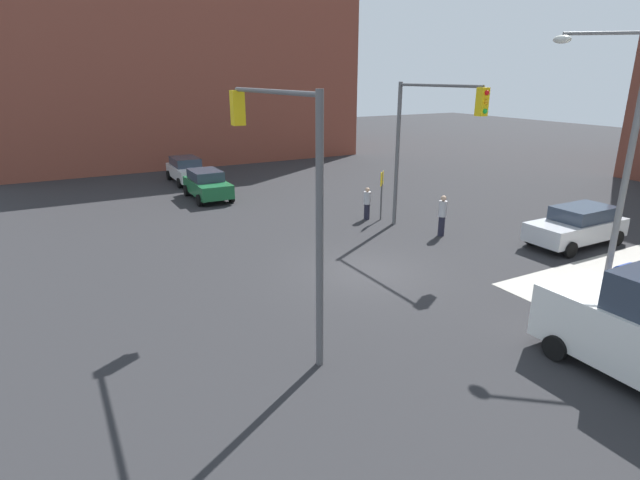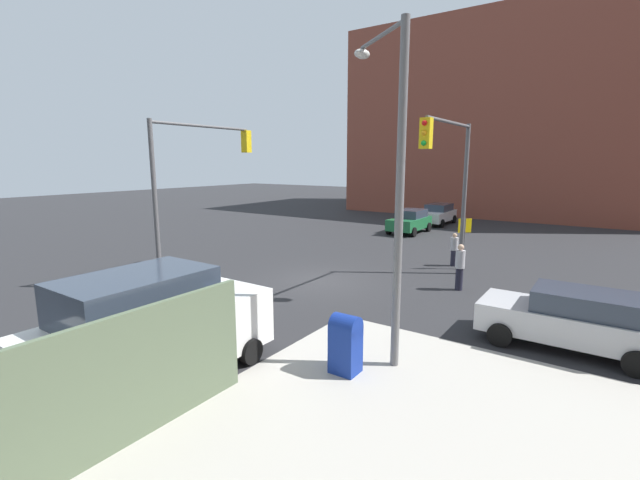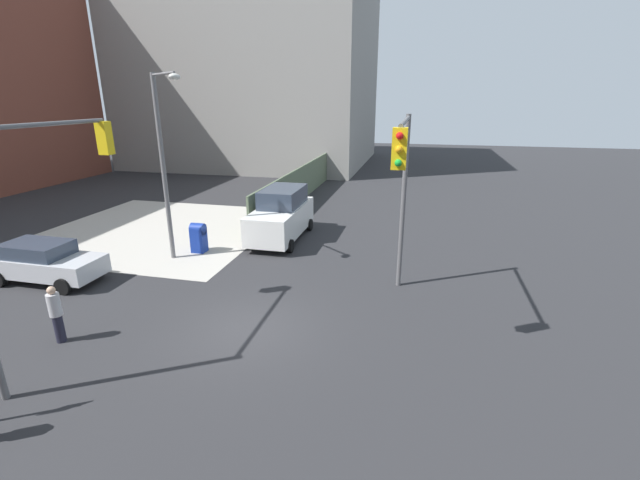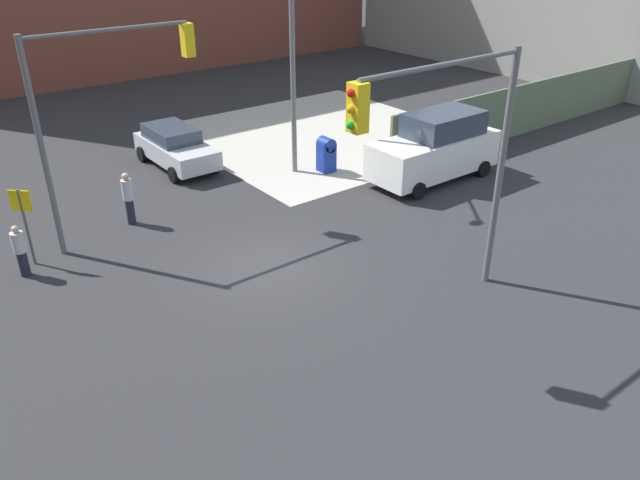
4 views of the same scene
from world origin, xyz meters
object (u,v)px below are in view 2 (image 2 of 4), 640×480
Objects in this scene: mailbox_blue at (346,342)px; hatchback_green at (410,221)px; pedestrian_waiting at (460,266)px; sedan_white at (438,214)px; traffic_signal_se_corner at (196,169)px; street_lamp_corner at (393,171)px; pedestrian_crossing at (454,249)px; hatchback_silver at (573,318)px; van_white_delivery at (153,330)px; traffic_signal_nw_corner at (451,170)px.

hatchback_green is (-19.99, -6.81, 0.08)m from mailbox_blue.
pedestrian_waiting reaches higher than hatchback_green.
traffic_signal_se_corner is at bearing -7.62° from sedan_white.
street_lamp_corner is 5.03× the size of pedestrian_crossing.
pedestrian_crossing is 4.05m from pedestrian_waiting.
hatchback_green is (-18.76, -7.32, -3.86)m from street_lamp_corner.
mailbox_blue is at bearing 68.50° from traffic_signal_se_corner.
van_white_delivery is at bearing -45.24° from hatchback_silver.
pedestrian_waiting is (-4.46, 9.70, -3.67)m from traffic_signal_se_corner.
sedan_white is (-25.20, -6.63, 0.08)m from mailbox_blue.
sedan_white reaches higher than pedestrian_crossing.
van_white_delivery reaches higher than pedestrian_crossing.
traffic_signal_nw_corner is 9.56m from mailbox_blue.
pedestrian_waiting is at bearing -177.45° from street_lamp_corner.
traffic_signal_se_corner is at bearing -9.41° from hatchback_green.
hatchback_green reaches higher than mailbox_blue.
mailbox_blue is 21.12m from hatchback_green.
van_white_delivery is at bearing 8.97° from hatchback_green.
traffic_signal_nw_corner is 1.51× the size of sedan_white.
street_lamp_corner is at bearing 11.72° from pedestrian_crossing.
pedestrian_waiting is at bearing 162.93° from van_white_delivery.
traffic_signal_nw_corner is at bearing 29.26° from hatchback_green.
street_lamp_corner is at bearing 75.91° from traffic_signal_se_corner.
traffic_signal_nw_corner is 10.29m from traffic_signal_se_corner.
traffic_signal_nw_corner is 17.97m from sedan_white.
sedan_white is at bearing -165.26° from mailbox_blue.
van_white_delivery is at bearing 6.97° from sedan_white.
street_lamp_corner is at bearing 137.89° from van_white_delivery.
traffic_signal_se_corner is 1.20× the size of van_white_delivery.
sedan_white is 14.27m from pedestrian_crossing.
sedan_white is (-23.97, -7.14, -3.86)m from street_lamp_corner.
traffic_signal_se_corner reaches higher than hatchback_silver.
traffic_signal_nw_corner reaches higher than van_white_delivery.
pedestrian_crossing is (13.20, 5.43, -0.02)m from sedan_white.
hatchback_green is at bearing -1.95° from sedan_white.
traffic_signal_nw_corner is at bearing -176.72° from mailbox_blue.
van_white_delivery is (11.61, -2.70, -3.33)m from traffic_signal_nw_corner.
mailbox_blue is 12.06m from pedestrian_crossing.
mailbox_blue is (3.74, 9.50, -3.86)m from traffic_signal_se_corner.
hatchback_silver is at bearing 93.28° from traffic_signal_se_corner.
traffic_signal_nw_corner is 1.20× the size of van_white_delivery.
traffic_signal_nw_corner reaches higher than hatchback_silver.
hatchback_green is (-11.26, -6.31, -3.77)m from traffic_signal_nw_corner.
traffic_signal_nw_corner is 5.06m from pedestrian_crossing.
traffic_signal_se_corner reaches higher than mailbox_blue.
van_white_delivery is (22.87, 3.61, 0.44)m from hatchback_green.
sedan_white is (-21.46, 2.87, -3.78)m from traffic_signal_se_corner.
traffic_signal_se_corner is 1.51× the size of sedan_white.
mailbox_blue is 6.23m from hatchback_silver.
hatchback_silver is 0.82× the size of van_white_delivery.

